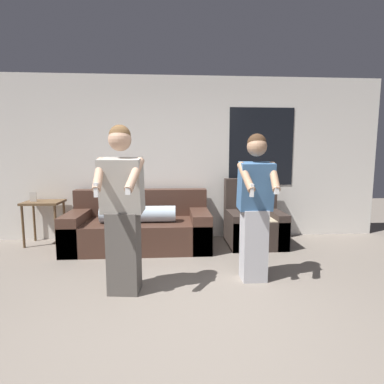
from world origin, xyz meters
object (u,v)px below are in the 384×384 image
(person_left, at_px, (122,209))
(person_right, at_px, (255,206))
(armchair, at_px, (254,224))
(couch, at_px, (140,228))
(side_table, at_px, (43,208))

(person_left, distance_m, person_right, 1.43)
(armchair, distance_m, person_right, 1.52)
(couch, distance_m, side_table, 1.57)
(couch, xyz_separation_m, side_table, (-1.53, 0.24, 0.28))
(couch, height_order, armchair, armchair)
(couch, xyz_separation_m, armchair, (1.80, 0.04, 0.03))
(side_table, distance_m, person_left, 2.38)
(side_table, height_order, person_left, person_left)
(armchair, distance_m, person_left, 2.46)
(side_table, xyz_separation_m, person_left, (1.53, -1.80, 0.29))
(person_left, relative_size, person_right, 1.04)
(armchair, height_order, person_right, person_right)
(person_right, bearing_deg, person_left, -170.99)
(armchair, xyz_separation_m, person_right, (-0.37, -1.37, 0.52))
(couch, bearing_deg, armchair, 1.13)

